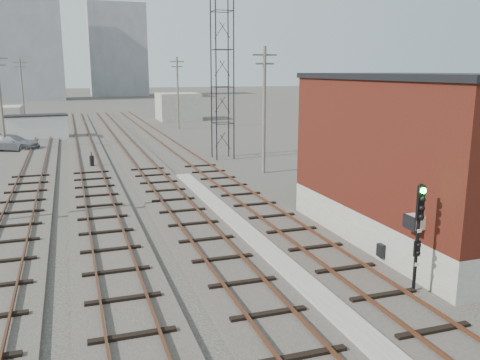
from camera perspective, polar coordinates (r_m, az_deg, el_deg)
name	(u,v)px	position (r m, az deg, el deg)	size (l,w,h in m)	color
ground	(125,129)	(66.71, -12.76, 5.59)	(320.00, 320.00, 0.00)	#282621
track_right	(179,152)	(46.47, -6.91, 3.16)	(3.20, 90.00, 0.39)	#332D28
track_mid_right	(134,154)	(45.84, -11.81, 2.87)	(3.20, 90.00, 0.39)	#332D28
track_mid_left	(87,156)	(45.55, -16.81, 2.54)	(3.20, 90.00, 0.39)	#332D28
track_left	(37,159)	(45.62, -21.83, 2.20)	(3.20, 90.00, 0.39)	#332D28
platform_curb	(252,238)	(22.43, 1.31, -6.56)	(0.90, 28.00, 0.26)	gray
brick_building	(420,158)	(23.23, 19.59, 2.29)	(6.54, 12.20, 7.22)	gray
lattice_tower	(222,68)	(42.75, -2.01, 12.41)	(1.60, 1.60, 15.00)	black
utility_pole_left_b	(1,99)	(51.34, -25.30, 8.22)	(1.80, 0.24, 9.00)	#595147
utility_pole_left_c	(22,89)	(76.21, -23.26, 9.33)	(1.80, 0.24, 9.00)	#595147
utility_pole_right_a	(264,107)	(36.54, 2.73, 8.20)	(1.80, 0.24, 9.00)	#595147
utility_pole_right_b	(178,91)	(65.37, -7.01, 9.89)	(1.80, 0.24, 9.00)	#595147
apartment_left	(15,39)	(141.61, -23.94, 14.30)	(22.00, 14.00, 30.00)	gray
apartment_right	(117,50)	(156.75, -13.62, 13.95)	(16.00, 12.00, 26.00)	gray
shed_right	(178,107)	(77.76, -6.96, 8.19)	(6.00, 6.00, 4.00)	gray
signal_mast	(418,233)	(17.45, 19.39, -5.61)	(0.40, 0.41, 3.82)	gray
switch_stand	(92,161)	(40.35, -16.30, 2.03)	(0.33, 0.33, 1.17)	black
site_trailer	(37,127)	(59.33, -21.80, 5.55)	(6.56, 3.26, 2.68)	white
car_grey	(12,143)	(52.06, -24.24, 3.85)	(2.08, 5.12, 1.49)	slate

